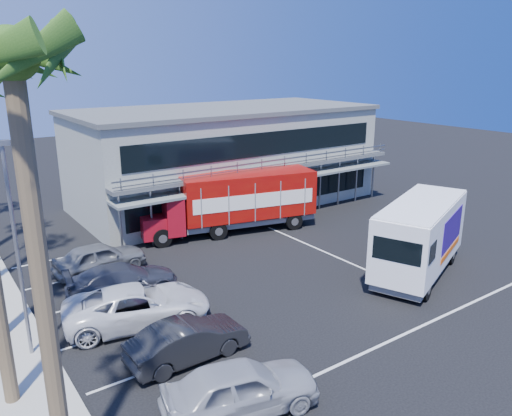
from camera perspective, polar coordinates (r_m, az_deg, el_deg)
ground at (r=26.18m, az=8.46°, el=-7.59°), size 120.00×120.00×0.00m
building at (r=38.28m, az=-3.55°, el=5.96°), size 22.40×12.00×7.30m
palm_a at (r=11.29m, az=-25.83°, el=12.60°), size 2.80×2.80×11.75m
light_pole_near at (r=19.26m, az=-25.75°, el=-3.63°), size 0.50×0.25×8.09m
red_truck at (r=31.85m, az=-2.30°, el=0.93°), size 11.51×5.06×3.78m
white_van at (r=26.69m, az=18.22°, el=-3.10°), size 8.27×5.43×3.83m
parked_car_a at (r=16.45m, az=-1.75°, el=-19.81°), size 5.28×3.05×1.69m
parked_car_b at (r=19.04m, az=-7.79°, el=-14.79°), size 4.58×1.66×1.50m
parked_car_c at (r=21.65m, az=-13.36°, el=-10.79°), size 6.46×4.15×1.66m
parked_car_d at (r=24.38m, az=-14.99°, el=-7.94°), size 5.38×2.77×1.49m
parked_car_e at (r=27.18m, az=-17.41°, el=-5.45°), size 4.77×2.12×1.59m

